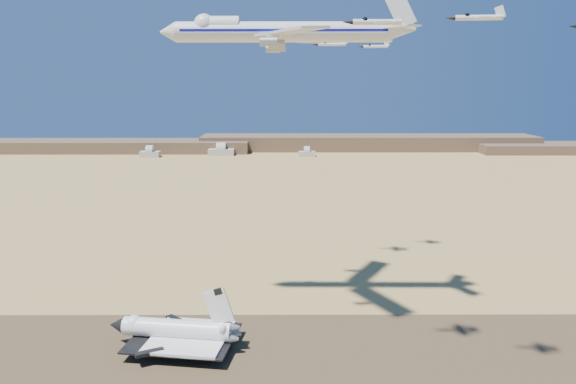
{
  "coord_description": "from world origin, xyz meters",
  "views": [
    {
      "loc": [
        16.14,
        -169.63,
        84.63
      ],
      "look_at": [
        16.72,
        8.0,
        49.7
      ],
      "focal_mm": 35.0,
      "sensor_mm": 36.0,
      "label": 1
    }
  ],
  "objects_px": {
    "chase_jet_e": "(331,44)",
    "chase_jet_f": "(375,46)",
    "crew_b": "(192,358)",
    "chase_jet_b": "(478,17)",
    "crew_c": "(211,356)",
    "chase_jet_a": "(376,22)",
    "shuttle": "(176,331)",
    "crew_a": "(204,350)",
    "carrier_747": "(276,32)"
  },
  "relations": [
    {
      "from": "chase_jet_b",
      "to": "chase_jet_f",
      "type": "xyz_separation_m",
      "value": [
        -5.23,
        122.75,
        0.72
      ]
    },
    {
      "from": "crew_a",
      "to": "crew_b",
      "type": "xyz_separation_m",
      "value": [
        -3.16,
        -5.22,
        -0.06
      ]
    },
    {
      "from": "chase_jet_b",
      "to": "chase_jet_f",
      "type": "distance_m",
      "value": 122.86
    },
    {
      "from": "chase_jet_e",
      "to": "chase_jet_f",
      "type": "xyz_separation_m",
      "value": [
        20.84,
        12.7,
        -0.13
      ]
    },
    {
      "from": "crew_b",
      "to": "chase_jet_e",
      "type": "height_order",
      "value": "chase_jet_e"
    },
    {
      "from": "chase_jet_b",
      "to": "crew_a",
      "type": "bearing_deg",
      "value": 166.61
    },
    {
      "from": "chase_jet_f",
      "to": "chase_jet_e",
      "type": "bearing_deg",
      "value": -140.54
    },
    {
      "from": "chase_jet_a",
      "to": "chase_jet_e",
      "type": "bearing_deg",
      "value": 89.98
    },
    {
      "from": "carrier_747",
      "to": "chase_jet_b",
      "type": "distance_m",
      "value": 75.54
    },
    {
      "from": "carrier_747",
      "to": "chase_jet_e",
      "type": "height_order",
      "value": "carrier_747"
    },
    {
      "from": "carrier_747",
      "to": "crew_a",
      "type": "xyz_separation_m",
      "value": [
        -22.67,
        -30.85,
        -100.24
      ]
    },
    {
      "from": "shuttle",
      "to": "carrier_747",
      "type": "relative_size",
      "value": 0.5
    },
    {
      "from": "crew_b",
      "to": "chase_jet_b",
      "type": "bearing_deg",
      "value": -139.36
    },
    {
      "from": "crew_a",
      "to": "crew_b",
      "type": "height_order",
      "value": "crew_a"
    },
    {
      "from": "crew_c",
      "to": "chase_jet_f",
      "type": "height_order",
      "value": "chase_jet_f"
    },
    {
      "from": "chase_jet_e",
      "to": "chase_jet_f",
      "type": "bearing_deg",
      "value": 38.06
    },
    {
      "from": "shuttle",
      "to": "chase_jet_b",
      "type": "height_order",
      "value": "chase_jet_b"
    },
    {
      "from": "shuttle",
      "to": "chase_jet_f",
      "type": "distance_m",
      "value": 152.36
    },
    {
      "from": "chase_jet_a",
      "to": "chase_jet_f",
      "type": "xyz_separation_m",
      "value": [
        16.8,
        109.19,
        0.39
      ]
    },
    {
      "from": "chase_jet_f",
      "to": "shuttle",
      "type": "bearing_deg",
      "value": -121.27
    },
    {
      "from": "chase_jet_f",
      "to": "carrier_747",
      "type": "bearing_deg",
      "value": -115.7
    },
    {
      "from": "shuttle",
      "to": "crew_c",
      "type": "xyz_separation_m",
      "value": [
        12.1,
        -7.66,
        -4.81
      ]
    },
    {
      "from": "crew_a",
      "to": "shuttle",
      "type": "bearing_deg",
      "value": 66.27
    },
    {
      "from": "shuttle",
      "to": "chase_jet_e",
      "type": "relative_size",
      "value": 2.87
    },
    {
      "from": "chase_jet_e",
      "to": "chase_jet_a",
      "type": "bearing_deg",
      "value": -80.9
    },
    {
      "from": "crew_b",
      "to": "chase_jet_f",
      "type": "bearing_deg",
      "value": -67.72
    },
    {
      "from": "carrier_747",
      "to": "chase_jet_e",
      "type": "relative_size",
      "value": 5.7
    },
    {
      "from": "shuttle",
      "to": "chase_jet_f",
      "type": "relative_size",
      "value": 3.12
    },
    {
      "from": "crew_a",
      "to": "chase_jet_a",
      "type": "distance_m",
      "value": 111.47
    },
    {
      "from": "carrier_747",
      "to": "crew_c",
      "type": "xyz_separation_m",
      "value": [
        -20.04,
        -34.84,
        -100.27
      ]
    },
    {
      "from": "crew_c",
      "to": "chase_jet_b",
      "type": "height_order",
      "value": "chase_jet_b"
    },
    {
      "from": "shuttle",
      "to": "chase_jet_f",
      "type": "xyz_separation_m",
      "value": [
        75.75,
        92.32,
        94.62
      ]
    },
    {
      "from": "crew_a",
      "to": "carrier_747",
      "type": "bearing_deg",
      "value": -38.88
    },
    {
      "from": "crew_c",
      "to": "chase_jet_a",
      "type": "relative_size",
      "value": 0.11
    },
    {
      "from": "crew_a",
      "to": "chase_jet_b",
      "type": "bearing_deg",
      "value": -113.09
    },
    {
      "from": "crew_c",
      "to": "chase_jet_a",
      "type": "bearing_deg",
      "value": -169.03
    },
    {
      "from": "shuttle",
      "to": "chase_jet_b",
      "type": "xyz_separation_m",
      "value": [
        80.98,
        -30.43,
        93.9
      ]
    },
    {
      "from": "chase_jet_a",
      "to": "chase_jet_b",
      "type": "height_order",
      "value": "chase_jet_a"
    },
    {
      "from": "shuttle",
      "to": "crew_c",
      "type": "bearing_deg",
      "value": -24.03
    },
    {
      "from": "crew_b",
      "to": "chase_jet_a",
      "type": "relative_size",
      "value": 0.1
    },
    {
      "from": "crew_b",
      "to": "chase_jet_e",
      "type": "distance_m",
      "value": 141.82
    },
    {
      "from": "shuttle",
      "to": "crew_b",
      "type": "height_order",
      "value": "shuttle"
    },
    {
      "from": "crew_c",
      "to": "chase_jet_b",
      "type": "relative_size",
      "value": 0.13
    },
    {
      "from": "chase_jet_f",
      "to": "chase_jet_b",
      "type": "bearing_deg",
      "value": -79.46
    },
    {
      "from": "shuttle",
      "to": "chase_jet_b",
      "type": "distance_m",
      "value": 127.67
    },
    {
      "from": "shuttle",
      "to": "crew_a",
      "type": "xyz_separation_m",
      "value": [
        9.47,
        -3.67,
        -4.77
      ]
    },
    {
      "from": "chase_jet_b",
      "to": "crew_c",
      "type": "bearing_deg",
      "value": 168.84
    },
    {
      "from": "crew_c",
      "to": "chase_jet_e",
      "type": "bearing_deg",
      "value": -94.03
    },
    {
      "from": "carrier_747",
      "to": "crew_a",
      "type": "distance_m",
      "value": 107.3
    },
    {
      "from": "shuttle",
      "to": "chase_jet_a",
      "type": "bearing_deg",
      "value": -7.68
    }
  ]
}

